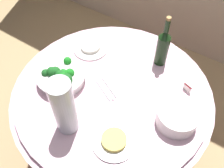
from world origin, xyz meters
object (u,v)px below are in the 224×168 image
object	(u,v)px
broccoli_bowl	(61,76)
plate_stack	(177,117)
wine_bottle	(163,47)
food_plate_rice	(91,48)
decorative_fruit_vase	(64,109)
serving_tongs	(106,90)
label_placard_front	(188,87)
food_plate_noodles	(114,141)

from	to	relation	value
broccoli_bowl	plate_stack	size ratio (longest dim) A/B	1.33
wine_bottle	food_plate_rice	distance (m)	0.46
broccoli_bowl	decorative_fruit_vase	world-z (taller)	decorative_fruit_vase
broccoli_bowl	serving_tongs	bearing A→B (deg)	18.84
serving_tongs	label_placard_front	xyz separation A→B (m)	(0.38, 0.25, 0.03)
broccoli_bowl	label_placard_front	distance (m)	0.71
broccoli_bowl	serving_tongs	distance (m)	0.27
wine_bottle	food_plate_rice	world-z (taller)	wine_bottle
plate_stack	decorative_fruit_vase	distance (m)	0.56
food_plate_rice	food_plate_noodles	xyz separation A→B (m)	(0.48, -0.46, 0.00)
broccoli_bowl	food_plate_rice	world-z (taller)	broccoli_bowl
food_plate_noodles	label_placard_front	world-z (taller)	label_placard_front
wine_bottle	food_plate_rice	bearing A→B (deg)	-161.21
serving_tongs	broccoli_bowl	bearing A→B (deg)	-161.16
decorative_fruit_vase	label_placard_front	world-z (taller)	decorative_fruit_vase
food_plate_rice	label_placard_front	world-z (taller)	label_placard_front
food_plate_noodles	wine_bottle	bearing A→B (deg)	95.43
wine_bottle	food_plate_noodles	xyz separation A→B (m)	(0.06, -0.60, -0.12)
serving_tongs	label_placard_front	size ratio (longest dim) A/B	2.96
decorative_fruit_vase	broccoli_bowl	bearing A→B (deg)	136.51
serving_tongs	food_plate_noodles	size ratio (longest dim) A/B	0.74
food_plate_noodles	label_placard_front	xyz separation A→B (m)	(0.17, 0.49, 0.02)
wine_bottle	serving_tongs	size ratio (longest dim) A/B	2.07
plate_stack	wine_bottle	distance (m)	0.43
broccoli_bowl	wine_bottle	bearing A→B (deg)	48.35
decorative_fruit_vase	wine_bottle	bearing A→B (deg)	74.14
plate_stack	food_plate_rice	size ratio (longest dim) A/B	0.95
plate_stack	label_placard_front	distance (m)	0.22
plate_stack	decorative_fruit_vase	bearing A→B (deg)	-144.35
decorative_fruit_vase	serving_tongs	size ratio (longest dim) A/B	2.09
broccoli_bowl	wine_bottle	world-z (taller)	wine_bottle
serving_tongs	food_plate_rice	size ratio (longest dim) A/B	0.74
broccoli_bowl	decorative_fruit_vase	size ratio (longest dim) A/B	0.82
plate_stack	decorative_fruit_vase	world-z (taller)	decorative_fruit_vase
plate_stack	serving_tongs	bearing A→B (deg)	-175.68
plate_stack	decorative_fruit_vase	size ratio (longest dim) A/B	0.62
plate_stack	food_plate_rice	distance (m)	0.71
plate_stack	decorative_fruit_vase	xyz separation A→B (m)	(-0.45, -0.32, 0.11)
decorative_fruit_vase	food_plate_rice	world-z (taller)	decorative_fruit_vase
food_plate_rice	label_placard_front	bearing A→B (deg)	2.53
broccoli_bowl	food_plate_noodles	world-z (taller)	broccoli_bowl
wine_bottle	food_plate_noodles	distance (m)	0.62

